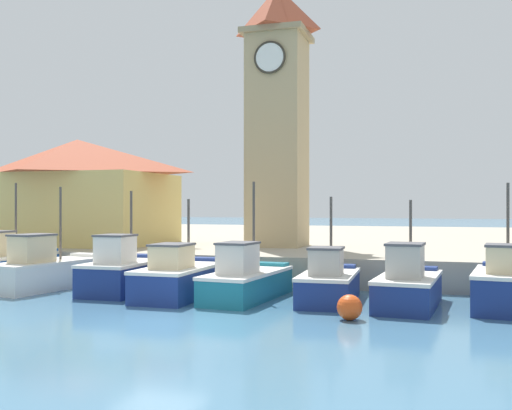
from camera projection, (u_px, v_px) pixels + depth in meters
The scene contains 13 objects.
ground_plane at pixel (160, 322), 17.80m from camera, with size 300.00×300.00×0.00m, color teal.
quay_wharf at pixel (330, 243), 44.89m from camera, with size 120.00×40.00×1.28m, color #A89E89.
fishing_boat_left_outer at pixel (5, 266), 26.39m from camera, with size 2.23×5.04×4.50m.
fishing_boat_left_inner at pixel (47, 270), 24.94m from camera, with size 2.77×5.46×4.27m.
fishing_boat_mid_left at pixel (124, 272), 23.84m from camera, with size 2.19×4.32×4.07m.
fishing_boat_center at pixel (181, 278), 22.69m from camera, with size 2.17×5.10×3.73m.
fishing_boat_mid_right at pixel (246, 280), 22.10m from camera, with size 2.32×5.15×4.38m.
fishing_boat_right_inner at pixel (329, 283), 21.44m from camera, with size 2.07×4.31×3.80m.
fishing_boat_right_outer at pixel (408, 286), 20.38m from camera, with size 2.24×4.65×3.67m.
fishing_boat_far_right at pixel (507, 286), 19.84m from camera, with size 2.58×4.29×4.25m.
clock_tower at pixel (277, 109), 32.27m from camera, with size 3.38×3.38×15.63m.
warehouse_left at pixel (77, 190), 34.49m from camera, with size 10.37×7.34×6.01m.
mooring_buoy at pixel (350, 307), 18.11m from camera, with size 0.78×0.78×0.78m, color #E54C19.
Camera 1 is at (8.03, -16.14, 3.47)m, focal length 42.00 mm.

